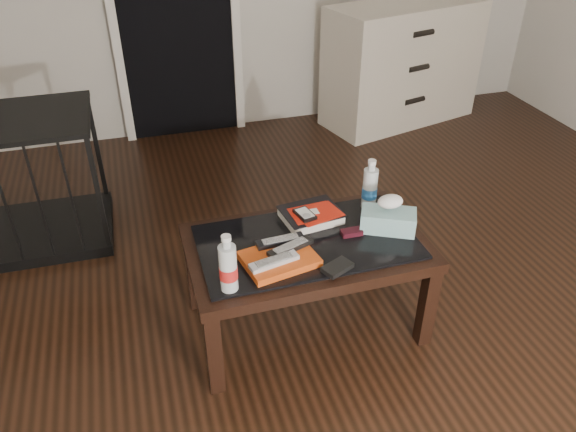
% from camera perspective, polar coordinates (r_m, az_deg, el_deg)
% --- Properties ---
extents(ground, '(5.00, 5.00, 0.00)m').
position_cam_1_polar(ground, '(2.56, 7.14, -12.83)').
color(ground, black).
rests_on(ground, ground).
extents(coffee_table, '(1.00, 0.60, 0.46)m').
position_cam_1_polar(coffee_table, '(2.39, 1.91, -3.78)').
color(coffee_table, black).
rests_on(coffee_table, ground).
extents(dresser, '(1.29, 0.78, 0.90)m').
position_cam_1_polar(dresser, '(4.57, 11.50, 14.91)').
color(dresser, beige).
rests_on(dresser, ground).
extents(pet_crate, '(0.91, 0.62, 0.71)m').
position_cam_1_polar(pet_crate, '(3.37, -25.58, 1.22)').
color(pet_crate, black).
rests_on(pet_crate, ground).
extents(magazines, '(0.31, 0.26, 0.03)m').
position_cam_1_polar(magazines, '(2.22, -0.90, -4.38)').
color(magazines, '#C24512').
rests_on(magazines, coffee_table).
extents(remote_silver, '(0.21, 0.09, 0.02)m').
position_cam_1_polar(remote_silver, '(2.17, -1.42, -4.61)').
color(remote_silver, '#B3B2B8').
rests_on(remote_silver, magazines).
extents(remote_black_front, '(0.20, 0.12, 0.02)m').
position_cam_1_polar(remote_black_front, '(2.24, 0.24, -3.17)').
color(remote_black_front, black).
rests_on(remote_black_front, magazines).
extents(remote_black_back, '(0.20, 0.06, 0.02)m').
position_cam_1_polar(remote_black_back, '(2.28, -0.79, -2.51)').
color(remote_black_back, black).
rests_on(remote_black_back, magazines).
extents(textbook, '(0.27, 0.23, 0.05)m').
position_cam_1_polar(textbook, '(2.47, 2.34, 0.08)').
color(textbook, black).
rests_on(textbook, coffee_table).
extents(dvd_mailers, '(0.20, 0.15, 0.01)m').
position_cam_1_polar(dvd_mailers, '(2.44, 2.52, 0.38)').
color(dvd_mailers, red).
rests_on(dvd_mailers, textbook).
extents(ipod, '(0.08, 0.12, 0.02)m').
position_cam_1_polar(ipod, '(2.41, 1.72, 0.19)').
color(ipod, black).
rests_on(ipod, dvd_mailers).
extents(flip_phone, '(0.09, 0.05, 0.02)m').
position_cam_1_polar(flip_phone, '(2.39, 6.47, -1.65)').
color(flip_phone, black).
rests_on(flip_phone, coffee_table).
extents(wallet, '(0.14, 0.11, 0.02)m').
position_cam_1_polar(wallet, '(2.20, 5.04, -5.22)').
color(wallet, black).
rests_on(wallet, coffee_table).
extents(water_bottle_left, '(0.08, 0.08, 0.24)m').
position_cam_1_polar(water_bottle_left, '(2.04, -6.13, -4.76)').
color(water_bottle_left, silver).
rests_on(water_bottle_left, coffee_table).
extents(water_bottle_right, '(0.08, 0.08, 0.24)m').
position_cam_1_polar(water_bottle_right, '(2.54, 8.34, 3.24)').
color(water_bottle_right, silver).
rests_on(water_bottle_right, coffee_table).
extents(tissue_box, '(0.26, 0.21, 0.09)m').
position_cam_1_polar(tissue_box, '(2.43, 10.13, -0.44)').
color(tissue_box, teal).
rests_on(tissue_box, coffee_table).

